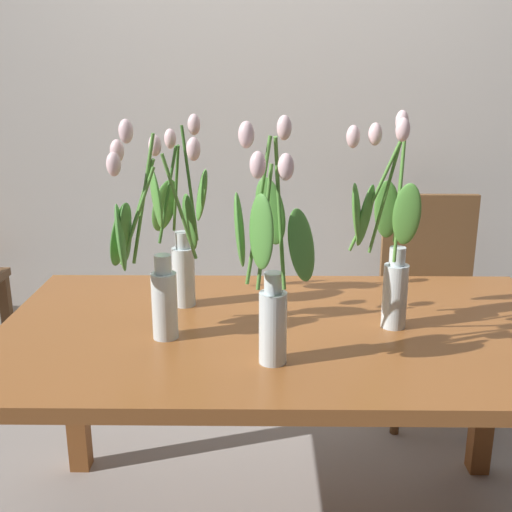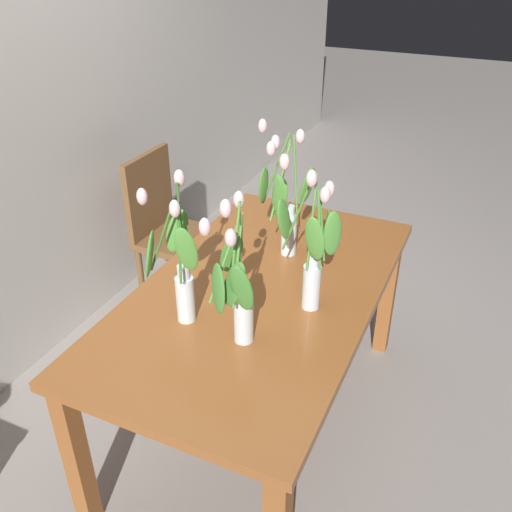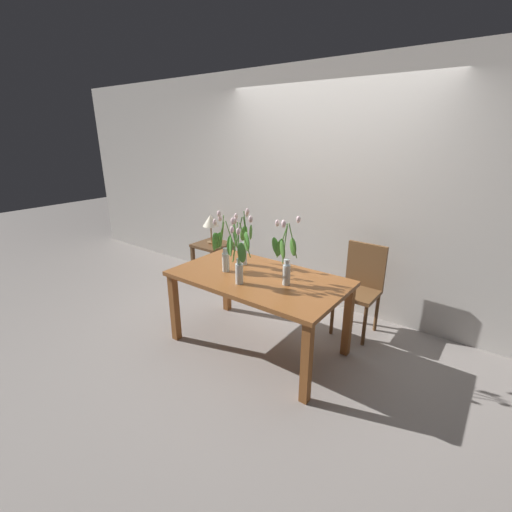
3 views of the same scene
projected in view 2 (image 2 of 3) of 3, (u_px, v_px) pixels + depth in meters
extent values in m
plane|color=gray|center=(260.00, 418.00, 2.61)|extent=(18.00, 18.00, 0.00)
cube|color=brown|center=(260.00, 292.00, 2.24)|extent=(1.60, 0.90, 0.04)
cube|color=brown|center=(387.00, 295.00, 2.87)|extent=(0.07, 0.07, 0.70)
cube|color=brown|center=(76.00, 458.00, 1.99)|extent=(0.07, 0.07, 0.70)
cube|color=brown|center=(251.00, 262.00, 3.15)|extent=(0.07, 0.07, 0.70)
cylinder|color=silver|center=(244.00, 319.00, 1.91)|extent=(0.07, 0.07, 0.18)
cylinder|color=silver|center=(243.00, 291.00, 1.85)|extent=(0.04, 0.04, 0.05)
cylinder|color=silver|center=(244.00, 326.00, 1.92)|extent=(0.06, 0.06, 0.11)
cylinder|color=#56933D|center=(237.00, 268.00, 1.73)|extent=(0.10, 0.02, 0.25)
ellipsoid|color=silver|center=(231.00, 238.00, 1.63)|extent=(0.04, 0.04, 0.06)
ellipsoid|color=#427F33|center=(242.00, 289.00, 1.72)|extent=(0.05, 0.10, 0.18)
cylinder|color=#56933D|center=(224.00, 262.00, 1.74)|extent=(0.11, 0.07, 0.27)
ellipsoid|color=silver|center=(205.00, 227.00, 1.64)|extent=(0.04, 0.04, 0.06)
ellipsoid|color=#427F33|center=(218.00, 289.00, 1.74)|extent=(0.08, 0.09, 0.18)
cylinder|color=#56933D|center=(234.00, 254.00, 1.73)|extent=(0.08, 0.02, 0.34)
ellipsoid|color=silver|center=(226.00, 209.00, 1.62)|extent=(0.04, 0.04, 0.06)
ellipsoid|color=#427F33|center=(234.00, 284.00, 1.73)|extent=(0.05, 0.12, 0.18)
cylinder|color=#56933D|center=(241.00, 246.00, 1.82)|extent=(0.08, 0.06, 0.29)
ellipsoid|color=silver|center=(239.00, 200.00, 1.78)|extent=(0.04, 0.04, 0.06)
ellipsoid|color=#427F33|center=(232.00, 253.00, 1.88)|extent=(0.06, 0.12, 0.18)
cylinder|color=silver|center=(311.00, 287.00, 2.08)|extent=(0.07, 0.07, 0.18)
cylinder|color=silver|center=(313.00, 261.00, 2.02)|extent=(0.04, 0.04, 0.05)
cylinder|color=silver|center=(311.00, 293.00, 2.09)|extent=(0.06, 0.06, 0.11)
cylinder|color=#56933D|center=(298.00, 213.00, 1.97)|extent=(0.03, 0.12, 0.34)
ellipsoid|color=silver|center=(285.00, 162.00, 1.91)|extent=(0.04, 0.04, 0.06)
ellipsoid|color=#4C8E38|center=(284.00, 219.00, 1.98)|extent=(0.10, 0.05, 0.18)
cylinder|color=#56933D|center=(319.00, 231.00, 1.92)|extent=(0.04, 0.04, 0.29)
ellipsoid|color=silver|center=(325.00, 195.00, 1.83)|extent=(0.04, 0.04, 0.06)
ellipsoid|color=#4C8E38|center=(332.00, 234.00, 1.90)|extent=(0.07, 0.07, 0.17)
cylinder|color=#56933D|center=(312.00, 223.00, 1.90)|extent=(0.06, 0.01, 0.35)
ellipsoid|color=silver|center=(312.00, 179.00, 1.79)|extent=(0.04, 0.04, 0.06)
ellipsoid|color=#4C8E38|center=(315.00, 239.00, 1.88)|extent=(0.04, 0.09, 0.18)
cylinder|color=#56933D|center=(322.00, 227.00, 1.95)|extent=(0.03, 0.04, 0.28)
ellipsoid|color=silver|center=(329.00, 189.00, 1.88)|extent=(0.04, 0.04, 0.06)
ellipsoid|color=#4C8E38|center=(330.00, 230.00, 2.00)|extent=(0.10, 0.07, 0.18)
cylinder|color=silver|center=(185.00, 299.00, 2.01)|extent=(0.07, 0.07, 0.18)
cylinder|color=silver|center=(183.00, 272.00, 1.95)|extent=(0.04, 0.04, 0.05)
cylinder|color=silver|center=(186.00, 306.00, 2.03)|extent=(0.06, 0.06, 0.11)
cylinder|color=#3D752D|center=(182.00, 227.00, 1.89)|extent=(0.04, 0.02, 0.34)
ellipsoid|color=silver|center=(179.00, 178.00, 1.82)|extent=(0.04, 0.04, 0.06)
ellipsoid|color=#4C8E38|center=(177.00, 231.00, 1.95)|extent=(0.07, 0.11, 0.18)
cylinder|color=#3D752D|center=(162.00, 236.00, 1.88)|extent=(0.04, 0.10, 0.28)
ellipsoid|color=silver|center=(142.00, 197.00, 1.81)|extent=(0.04, 0.04, 0.06)
ellipsoid|color=#4C8E38|center=(150.00, 254.00, 1.89)|extent=(0.12, 0.05, 0.18)
cylinder|color=#3D752D|center=(179.00, 243.00, 1.85)|extent=(0.06, 0.03, 0.28)
ellipsoid|color=silver|center=(175.00, 209.00, 1.75)|extent=(0.04, 0.04, 0.06)
ellipsoid|color=#4C8E38|center=(186.00, 249.00, 1.81)|extent=(0.07, 0.09, 0.18)
cylinder|color=silver|center=(289.00, 235.00, 2.42)|extent=(0.07, 0.07, 0.18)
cylinder|color=silver|center=(290.00, 211.00, 2.36)|extent=(0.04, 0.04, 0.05)
cylinder|color=silver|center=(289.00, 241.00, 2.44)|extent=(0.06, 0.06, 0.11)
cylinder|color=#56933D|center=(280.00, 183.00, 2.24)|extent=(0.12, 0.04, 0.30)
ellipsoid|color=silver|center=(271.00, 149.00, 2.11)|extent=(0.04, 0.04, 0.06)
ellipsoid|color=#4C8E38|center=(279.00, 196.00, 2.21)|extent=(0.06, 0.11, 0.18)
cylinder|color=#56933D|center=(276.00, 170.00, 2.31)|extent=(0.03, 0.13, 0.34)
ellipsoid|color=silver|center=(263.00, 126.00, 2.25)|extent=(0.04, 0.04, 0.06)
ellipsoid|color=#4C8E38|center=(263.00, 185.00, 2.34)|extent=(0.08, 0.04, 0.17)
cylinder|color=#56933D|center=(295.00, 177.00, 2.26)|extent=(0.02, 0.04, 0.34)
ellipsoid|color=silver|center=(300.00, 137.00, 2.16)|extent=(0.04, 0.04, 0.06)
ellipsoid|color=#4C8E38|center=(307.00, 186.00, 2.27)|extent=(0.08, 0.08, 0.18)
cylinder|color=#56933D|center=(282.00, 179.00, 2.26)|extent=(0.07, 0.05, 0.32)
ellipsoid|color=silver|center=(275.00, 142.00, 2.16)|extent=(0.04, 0.04, 0.06)
ellipsoid|color=#4C8E38|center=(278.00, 195.00, 2.25)|extent=(0.09, 0.08, 0.18)
cube|color=brown|center=(179.00, 239.00, 3.18)|extent=(0.40, 0.40, 0.04)
cylinder|color=brown|center=(221.00, 266.00, 3.37)|extent=(0.04, 0.04, 0.43)
cylinder|color=brown|center=(192.00, 295.00, 3.10)|extent=(0.04, 0.04, 0.43)
cylinder|color=brown|center=(173.00, 254.00, 3.49)|extent=(0.04, 0.04, 0.43)
cylinder|color=brown|center=(142.00, 281.00, 3.23)|extent=(0.04, 0.04, 0.43)
cube|color=brown|center=(149.00, 193.00, 3.12)|extent=(0.40, 0.04, 0.46)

